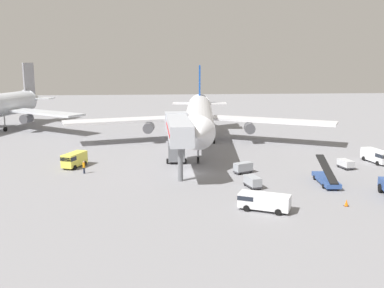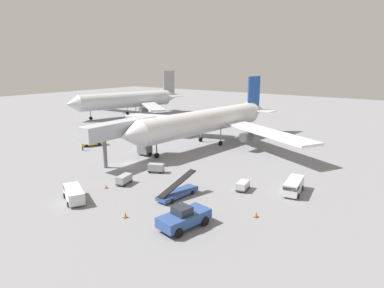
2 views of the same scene
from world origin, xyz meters
The scene contains 13 objects.
ground_plane centered at (0.00, 0.00, 0.00)m, with size 300.00×300.00×0.00m, color gray.
airplane_at_gate centered at (3.54, 22.15, 5.51)m, with size 52.88×48.53×14.91m.
jet_bridge centered at (-1.64, 1.38, 6.03)m, with size 3.45×16.48×8.01m.
belt_loader_truck centered at (17.27, -6.83, 0.77)m, with size 2.49×6.92×3.23m.
service_van_outer_left centered at (-17.22, 5.22, 1.25)m, with size 3.47×4.85×2.20m.
service_van_near_center centered at (29.93, 4.05, 1.16)m, with size 2.77×5.81×2.02m.
service_van_mid_center centered at (6.50, -16.06, 1.06)m, with size 5.79×4.24×1.82m.
baggage_cart_far_center centered at (7.33, -7.61, 0.81)m, with size 1.93×2.96×1.45m.
baggage_cart_mid_left centered at (7.56, -0.50, 0.86)m, with size 2.93×2.29×1.56m.
baggage_cart_far_right centered at (23.44, 0.92, 0.74)m, with size 1.77×2.83×1.32m.
ground_crew_worker_foreground centered at (-15.14, 1.37, 0.98)m, with size 0.49×0.49×1.84m.
safety_cone_alpha centered at (16.09, -15.60, 0.37)m, with size 0.49×0.49×0.75m.
safety_cone_bravo centered at (6.44, -10.45, 0.32)m, with size 0.43×0.43×0.65m.
Camera 1 is at (-4.95, -59.62, 15.80)m, focal length 40.37 mm.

